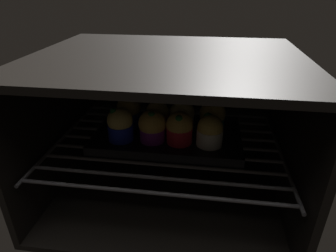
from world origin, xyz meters
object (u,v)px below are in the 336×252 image
at_px(muffin_row0_col2, 179,128).
at_px(muffin_row1_col0, 129,111).
at_px(baking_tray, 168,136).
at_px(muffin_row0_col0, 120,125).
at_px(muffin_row1_col1, 157,115).
at_px(muffin_row1_col2, 182,116).
at_px(muffin_row0_col3, 210,131).
at_px(muffin_row1_col3, 212,117).
at_px(muffin_row0_col1, 152,126).

xyz_separation_m(muffin_row0_col2, muffin_row1_col0, (-0.14, 0.07, 0.00)).
distance_m(baking_tray, muffin_row0_col0, 0.12).
relative_size(muffin_row1_col1, muffin_row1_col2, 0.93).
height_order(muffin_row0_col3, muffin_row1_col3, muffin_row1_col3).
distance_m(muffin_row0_col2, muffin_row1_col2, 0.06).
distance_m(muffin_row0_col0, muffin_row0_col1, 0.08).
relative_size(muffin_row1_col2, muffin_row1_col3, 0.98).
height_order(baking_tray, muffin_row0_col1, muffin_row0_col1).
distance_m(baking_tray, muffin_row1_col0, 0.12).
relative_size(muffin_row0_col3, muffin_row1_col2, 0.96).
bearing_deg(muffin_row1_col2, muffin_row1_col0, 177.07).
distance_m(muffin_row0_col1, muffin_row1_col3, 0.16).
xyz_separation_m(muffin_row0_col1, muffin_row1_col1, (0.00, 0.07, -0.00)).
height_order(muffin_row1_col1, muffin_row1_col2, muffin_row1_col2).
relative_size(muffin_row1_col0, muffin_row1_col1, 1.11).
xyz_separation_m(muffin_row0_col1, muffin_row0_col3, (0.14, -0.00, -0.00)).
distance_m(muffin_row1_col2, muffin_row1_col3, 0.08).
bearing_deg(muffin_row0_col1, muffin_row1_col2, 45.05).
relative_size(muffin_row0_col2, muffin_row1_col3, 0.96).
bearing_deg(baking_tray, muffin_row1_col3, 18.17).
relative_size(muffin_row0_col2, muffin_row0_col3, 1.01).
relative_size(muffin_row0_col0, muffin_row1_col1, 1.13).
relative_size(muffin_row0_col0, muffin_row0_col3, 1.09).
bearing_deg(muffin_row0_col2, muffin_row0_col0, -177.66).
bearing_deg(muffin_row1_col3, muffin_row1_col2, -177.22).
bearing_deg(muffin_row1_col2, muffin_row1_col1, 176.69).
height_order(muffin_row0_col1, muffin_row1_col0, muffin_row1_col0).
bearing_deg(muffin_row1_col0, baking_tray, -19.70).
distance_m(muffin_row1_col1, muffin_row1_col3, 0.14).
height_order(baking_tray, muffin_row1_col3, muffin_row1_col3).
bearing_deg(baking_tray, muffin_row1_col0, 160.30).
relative_size(muffin_row0_col1, muffin_row1_col0, 0.95).
xyz_separation_m(muffin_row1_col0, muffin_row1_col2, (0.14, -0.01, -0.00)).
relative_size(muffin_row1_col1, muffin_row1_col3, 0.91).
xyz_separation_m(muffin_row1_col0, muffin_row1_col3, (0.22, -0.00, -0.00)).
bearing_deg(muffin_row0_col3, muffin_row1_col3, 85.96).
distance_m(muffin_row0_col3, muffin_row1_col1, 0.15).
height_order(baking_tray, muffin_row1_col1, muffin_row1_col1).
relative_size(baking_tray, muffin_row1_col2, 4.47).
height_order(muffin_row0_col2, muffin_row1_col3, muffin_row1_col3).
relative_size(muffin_row0_col3, muffin_row1_col3, 0.94).
bearing_deg(baking_tray, muffin_row1_col2, 45.17).
xyz_separation_m(muffin_row0_col0, muffin_row0_col1, (0.08, 0.01, -0.00)).
xyz_separation_m(muffin_row0_col2, muffin_row1_col2, (-0.00, 0.06, 0.00)).
xyz_separation_m(muffin_row0_col0, muffin_row1_col3, (0.22, 0.07, -0.00)).
distance_m(muffin_row0_col0, muffin_row1_col3, 0.23).
relative_size(muffin_row1_col0, muffin_row1_col2, 1.04).
distance_m(muffin_row0_col2, muffin_row0_col3, 0.07).
bearing_deg(muffin_row0_col0, muffin_row1_col2, 26.57).
bearing_deg(muffin_row0_col0, muffin_row0_col2, 2.34).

